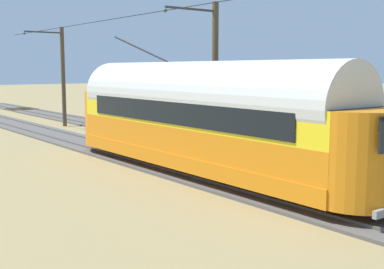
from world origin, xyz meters
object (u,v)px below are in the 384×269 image
Objects in this scene: flatcar_adjacent at (375,155)px; catenary_pole_mid_near at (214,79)px; switch_stand at (129,116)px; vintage_streetcar at (199,117)px; catenary_pole_foreground at (62,75)px.

catenary_pole_mid_near reaches higher than flatcar_adjacent.
switch_stand is (-1.43, -20.38, -0.16)m from flatcar_adjacent.
vintage_streetcar is 1.22× the size of flatcar_adjacent.
vintage_streetcar is 2.36× the size of catenary_pole_foreground.
switch_stand is at bearing -94.03° from flatcar_adjacent.
catenary_pole_mid_near is (0.00, 16.50, 0.00)m from catenary_pole_foreground.
catenary_pole_foreground is 5.58× the size of switch_stand.
flatcar_adjacent is 23.30m from catenary_pole_foreground.
flatcar_adjacent is at bearing 109.91° from catenary_pole_mid_near.
catenary_pole_mid_near is at bearing 90.00° from catenary_pole_foreground.
catenary_pole_mid_near reaches higher than switch_stand.
catenary_pole_foreground is 5.46m from switch_stand.
catenary_pole_foreground is (-2.54, -18.73, 1.35)m from vintage_streetcar.
flatcar_adjacent is 20.43m from switch_stand.
vintage_streetcar is 6.66m from flatcar_adjacent.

